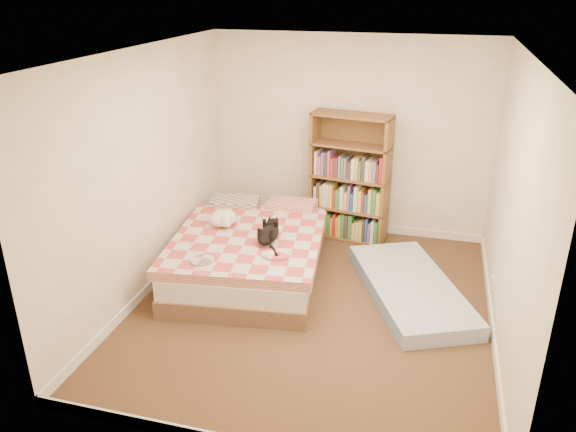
% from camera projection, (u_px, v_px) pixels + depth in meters
% --- Properties ---
extents(room, '(3.51, 4.01, 2.51)m').
position_uv_depth(room, '(315.00, 196.00, 5.27)').
color(room, '#4F3821').
rests_on(room, ground).
extents(bed, '(1.78, 2.31, 0.57)m').
position_uv_depth(bed, '(251.00, 251.00, 6.30)').
color(bed, brown).
rests_on(bed, room).
extents(bookshelf, '(1.02, 0.47, 1.61)m').
position_uv_depth(bookshelf, '(349.00, 194.00, 7.04)').
color(bookshelf, brown).
rests_on(bookshelf, room).
extents(floor_mattress, '(1.51, 2.01, 0.17)m').
position_uv_depth(floor_mattress, '(410.00, 288.00, 5.88)').
color(floor_mattress, '#6C8DB5').
rests_on(floor_mattress, room).
extents(black_cat, '(0.27, 0.74, 0.17)m').
position_uv_depth(black_cat, '(270.00, 233.00, 5.95)').
color(black_cat, black).
rests_on(black_cat, bed).
extents(white_dog, '(0.36, 0.38, 0.17)m').
position_uv_depth(white_dog, '(223.00, 218.00, 6.29)').
color(white_dog, white).
rests_on(white_dog, bed).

